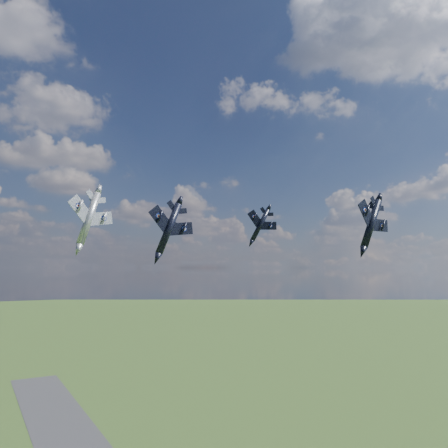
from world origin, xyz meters
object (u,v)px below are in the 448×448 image
jet_left_silver (89,218)px  jet_lead_navy (169,228)px  jet_right_navy (371,224)px  jet_high_navy (260,225)px

jet_left_silver → jet_lead_navy: bearing=-14.7°
jet_right_navy → jet_high_navy: bearing=81.6°
jet_right_navy → jet_left_silver: (-45.47, 27.70, 1.12)m
jet_lead_navy → jet_right_navy: (28.65, -28.73, -0.05)m
jet_lead_navy → jet_left_silver: 16.88m
jet_right_navy → jet_left_silver: 53.25m
jet_right_navy → jet_lead_navy: bearing=130.1°
jet_lead_navy → jet_left_silver: size_ratio=1.08×
jet_lead_navy → jet_high_navy: bearing=20.1°
jet_lead_navy → jet_high_navy: jet_high_navy is taller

